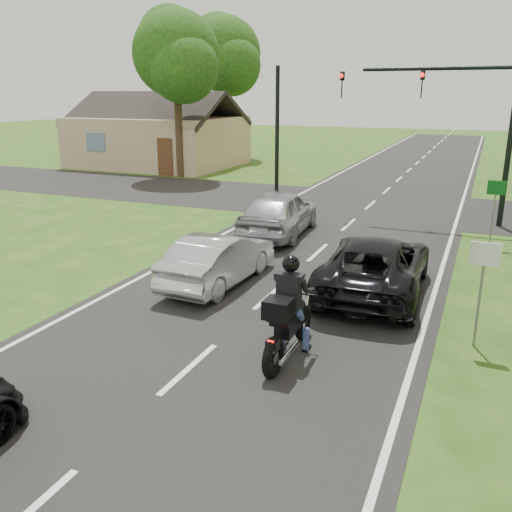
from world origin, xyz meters
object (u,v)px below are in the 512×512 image
(silver_suv, at_px, (279,212))
(sign_green, at_px, (495,197))
(sign_white, at_px, (483,269))
(traffic_signal, at_px, (458,111))
(motorcycle_rider, at_px, (288,319))
(silver_sedan, at_px, (219,259))
(dark_suv, at_px, (375,265))

(silver_suv, xyz_separation_m, sign_green, (6.78, 1.43, 0.79))
(sign_white, xyz_separation_m, sign_green, (0.20, 8.00, 0.00))
(silver_suv, height_order, traffic_signal, traffic_signal)
(motorcycle_rider, xyz_separation_m, sign_white, (3.21, 1.88, 0.80))
(silver_sedan, height_order, sign_white, sign_white)
(silver_suv, bearing_deg, silver_sedan, 89.58)
(dark_suv, height_order, silver_suv, silver_suv)
(silver_sedan, xyz_separation_m, sign_green, (6.45, 6.70, 0.93))
(silver_suv, distance_m, sign_white, 9.33)
(motorcycle_rider, xyz_separation_m, dark_suv, (0.80, 4.13, -0.08))
(dark_suv, xyz_separation_m, sign_white, (2.41, -2.25, 0.88))
(motorcycle_rider, height_order, traffic_signal, traffic_signal)
(motorcycle_rider, bearing_deg, silver_suv, 112.30)
(motorcycle_rider, bearing_deg, sign_green, 71.49)
(motorcycle_rider, xyz_separation_m, silver_suv, (-3.37, 8.45, 0.01))
(traffic_signal, bearing_deg, dark_suv, -96.83)
(silver_suv, bearing_deg, sign_green, -172.14)
(silver_sedan, bearing_deg, traffic_signal, -114.51)
(dark_suv, distance_m, sign_green, 6.38)
(dark_suv, bearing_deg, traffic_signal, -99.39)
(traffic_signal, xyz_separation_m, sign_white, (1.36, -11.02, -2.54))
(motorcycle_rider, relative_size, dark_suv, 0.46)
(silver_suv, relative_size, sign_white, 2.20)
(silver_suv, relative_size, traffic_signal, 0.73)
(traffic_signal, bearing_deg, silver_sedan, -116.69)
(dark_suv, relative_size, silver_sedan, 1.26)
(dark_suv, distance_m, silver_suv, 6.00)
(motorcycle_rider, distance_m, silver_sedan, 4.40)
(sign_white, bearing_deg, silver_suv, 135.05)
(silver_sedan, xyz_separation_m, silver_suv, (-0.33, 5.27, 0.14))
(motorcycle_rider, bearing_deg, traffic_signal, 82.38)
(motorcycle_rider, relative_size, traffic_signal, 0.37)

